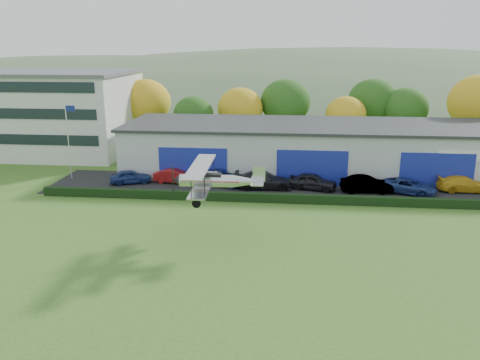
# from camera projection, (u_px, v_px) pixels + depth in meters

# --- Properties ---
(ground) EXTENTS (300.00, 300.00, 0.00)m
(ground) POSITION_uv_depth(u_px,v_px,m) (239.00, 287.00, 28.80)
(ground) COLOR #336820
(ground) RESTS_ON ground
(apron) EXTENTS (48.00, 9.00, 0.05)m
(apron) POSITION_uv_depth(u_px,v_px,m) (291.00, 187.00, 48.62)
(apron) COLOR black
(apron) RESTS_ON ground
(hedge) EXTENTS (46.00, 0.60, 0.80)m
(hedge) POSITION_uv_depth(u_px,v_px,m) (291.00, 199.00, 43.92)
(hedge) COLOR black
(hedge) RESTS_ON ground
(hangar) EXTENTS (40.60, 12.60, 5.30)m
(hangar) POSITION_uv_depth(u_px,v_px,m) (310.00, 147.00, 54.41)
(hangar) COLOR #B2B7BC
(hangar) RESTS_ON ground
(office_block) EXTENTS (20.60, 15.60, 10.40)m
(office_block) POSITION_uv_depth(u_px,v_px,m) (52.00, 112.00, 63.70)
(office_block) COLOR silver
(office_block) RESTS_ON ground
(flagpole) EXTENTS (1.05, 0.10, 8.00)m
(flagpole) POSITION_uv_depth(u_px,v_px,m) (69.00, 134.00, 50.56)
(flagpole) COLOR silver
(flagpole) RESTS_ON ground
(tree_belt) EXTENTS (75.70, 13.22, 10.12)m
(tree_belt) POSITION_uv_depth(u_px,v_px,m) (277.00, 106.00, 66.14)
(tree_belt) COLOR #3D2614
(tree_belt) RESTS_ON ground
(distant_hills) EXTENTS (430.00, 196.00, 56.00)m
(distant_hills) POSITION_uv_depth(u_px,v_px,m) (269.00, 125.00, 166.89)
(distant_hills) COLOR #4C6642
(distant_hills) RESTS_ON ground
(car_0) EXTENTS (4.41, 2.98, 1.40)m
(car_0) POSITION_uv_depth(u_px,v_px,m) (130.00, 177.00, 49.80)
(car_0) COLOR navy
(car_0) RESTS_ON apron
(car_1) EXTENTS (4.53, 2.19, 1.43)m
(car_1) POSITION_uv_depth(u_px,v_px,m) (175.00, 176.00, 49.93)
(car_1) COLOR maroon
(car_1) RESTS_ON apron
(car_2) EXTENTS (5.98, 3.72, 1.54)m
(car_2) POSITION_uv_depth(u_px,v_px,m) (220.00, 177.00, 49.28)
(car_2) COLOR navy
(car_2) RESTS_ON apron
(car_3) EXTENTS (5.76, 2.60, 1.64)m
(car_3) POSITION_uv_depth(u_px,v_px,m) (264.00, 180.00, 48.05)
(car_3) COLOR black
(car_3) RESTS_ON apron
(car_4) EXTENTS (4.92, 2.90, 1.57)m
(car_4) POSITION_uv_depth(u_px,v_px,m) (313.00, 182.00, 47.71)
(car_4) COLOR black
(car_4) RESTS_ON apron
(car_5) EXTENTS (4.88, 1.86, 1.59)m
(car_5) POSITION_uv_depth(u_px,v_px,m) (366.00, 184.00, 46.76)
(car_5) COLOR gray
(car_5) RESTS_ON apron
(car_6) EXTENTS (5.59, 4.19, 1.41)m
(car_6) POSITION_uv_depth(u_px,v_px,m) (409.00, 186.00, 46.47)
(car_6) COLOR navy
(car_6) RESTS_ON apron
(car_7) EXTENTS (5.10, 2.19, 1.46)m
(car_7) POSITION_uv_depth(u_px,v_px,m) (464.00, 184.00, 47.07)
(car_7) COLOR gold
(car_7) RESTS_ON apron
(biplane) EXTENTS (6.64, 7.57, 2.84)m
(biplane) POSITION_uv_depth(u_px,v_px,m) (214.00, 180.00, 35.04)
(biplane) COLOR #BCBCC3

